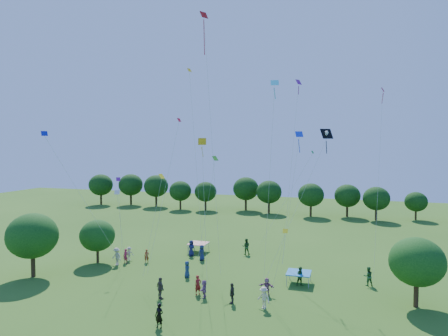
% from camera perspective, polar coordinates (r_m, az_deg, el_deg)
% --- Properties ---
extents(near_tree_west, '(4.94, 4.94, 6.33)m').
position_cam_1_polar(near_tree_west, '(44.18, -25.71, -8.72)').
color(near_tree_west, '#422B19').
rests_on(near_tree_west, ground).
extents(near_tree_north, '(3.84, 3.84, 4.78)m').
position_cam_1_polar(near_tree_north, '(46.88, -17.65, -9.18)').
color(near_tree_north, '#422B19').
rests_on(near_tree_north, ground).
extents(near_tree_east, '(4.32, 4.32, 5.65)m').
position_cam_1_polar(near_tree_east, '(36.30, 25.86, -11.97)').
color(near_tree_east, '#422B19').
rests_on(near_tree_east, ground).
extents(treeline, '(88.01, 8.77, 6.77)m').
position_cam_1_polar(treeline, '(76.87, 7.95, -3.44)').
color(treeline, '#422B19').
rests_on(treeline, ground).
extents(tent_red_stripe, '(2.20, 2.20, 1.10)m').
position_cam_1_polar(tent_red_stripe, '(49.67, -3.69, -10.71)').
color(tent_red_stripe, red).
rests_on(tent_red_stripe, ground).
extents(tent_blue, '(2.20, 2.20, 1.10)m').
position_cam_1_polar(tent_blue, '(39.40, 10.64, -14.51)').
color(tent_blue, '#1C6FB6').
rests_on(tent_blue, ground).
extents(man_in_black, '(0.72, 0.52, 1.78)m').
position_cam_1_polar(man_in_black, '(30.64, -9.25, -20.12)').
color(man_in_black, black).
rests_on(man_in_black, ground).
extents(crowd_person_0, '(0.64, 0.89, 1.62)m').
position_cam_1_polar(crowd_person_0, '(40.72, -5.30, -14.21)').
color(crowd_person_0, navy).
rests_on(crowd_person_0, ground).
extents(crowd_person_1, '(0.71, 0.75, 1.69)m').
position_cam_1_polar(crowd_person_1, '(36.31, -3.74, -16.34)').
color(crowd_person_1, maroon).
rests_on(crowd_person_1, ground).
extents(crowd_person_2, '(1.03, 0.71, 1.89)m').
position_cam_1_polar(crowd_person_2, '(48.58, 3.18, -11.13)').
color(crowd_person_2, '#264D21').
rests_on(crowd_person_2, ground).
extents(crowd_person_3, '(1.01, 1.06, 1.55)m').
position_cam_1_polar(crowd_person_3, '(47.33, -13.41, -11.83)').
color(crowd_person_3, '#C1B59A').
rests_on(crowd_person_3, ground).
extents(crowd_person_4, '(0.46, 1.01, 1.72)m').
position_cam_1_polar(crowd_person_4, '(34.38, 1.16, -17.46)').
color(crowd_person_4, '#38312C').
rests_on(crowd_person_4, ground).
extents(crowd_person_5, '(1.46, 0.67, 1.51)m').
position_cam_1_polar(crowd_person_5, '(36.36, 6.12, -16.48)').
color(crowd_person_5, '#895074').
rests_on(crowd_person_5, ground).
extents(crowd_person_6, '(0.73, 0.98, 1.78)m').
position_cam_1_polar(crowd_person_6, '(46.16, -3.19, -11.98)').
color(crowd_person_6, navy).
rests_on(crowd_person_6, ground).
extents(crowd_person_7, '(0.63, 0.50, 1.49)m').
position_cam_1_polar(crowd_person_7, '(46.12, -10.98, -12.24)').
color(crowd_person_7, maroon).
rests_on(crowd_person_7, ground).
extents(crowd_person_8, '(0.97, 0.71, 1.77)m').
position_cam_1_polar(crowd_person_8, '(40.62, 19.90, -14.33)').
color(crowd_person_8, '#24562A').
rests_on(crowd_person_8, ground).
extents(crowd_person_9, '(1.27, 0.99, 1.77)m').
position_cam_1_polar(crowd_person_9, '(33.56, 5.70, -17.96)').
color(crowd_person_9, beige).
rests_on(crowd_person_9, ground).
extents(crowd_person_10, '(1.19, 1.04, 1.87)m').
position_cam_1_polar(crowd_person_10, '(35.62, -9.08, -16.62)').
color(crowd_person_10, '#473C39').
rests_on(crowd_person_10, ground).
extents(crowd_person_11, '(0.74, 1.49, 1.52)m').
position_cam_1_polar(crowd_person_11, '(35.66, -2.86, -16.86)').
color(crowd_person_11, '#985890').
rests_on(crowd_person_11, ground).
extents(crowd_person_12, '(0.94, 1.03, 1.85)m').
position_cam_1_polar(crowd_person_12, '(48.02, -4.70, -11.34)').
color(crowd_person_12, '#1B1B50').
rests_on(crowd_person_12, ground).
extents(crowd_person_13, '(0.64, 0.46, 1.60)m').
position_cam_1_polar(crowd_person_13, '(46.34, -13.89, -12.13)').
color(crowd_person_13, maroon).
rests_on(crowd_person_13, ground).
extents(crowd_person_14, '(0.99, 0.78, 1.76)m').
position_cam_1_polar(crowd_person_14, '(38.98, 10.91, -14.95)').
color(crowd_person_14, '#2A5424').
rests_on(crowd_person_14, ground).
extents(crowd_person_15, '(1.36, 0.90, 1.91)m').
position_cam_1_polar(crowd_person_15, '(45.87, -15.09, -12.10)').
color(crowd_person_15, '#BCB096').
rests_on(crowd_person_15, ground).
extents(pirate_kite, '(5.39, 5.69, 13.29)m').
position_cam_1_polar(pirate_kite, '(38.76, 14.25, 4.30)').
color(pirate_kite, black).
extents(red_high_kite, '(1.77, 0.80, 23.49)m').
position_cam_1_polar(red_high_kite, '(36.43, -2.45, 14.38)').
color(red_high_kite, red).
extents(small_kite_0, '(2.19, 3.05, 14.28)m').
position_cam_1_polar(small_kite_0, '(37.41, -7.72, 0.51)').
color(small_kite_0, red).
extents(small_kite_1, '(1.19, 1.55, 20.10)m').
position_cam_1_polar(small_kite_1, '(44.31, -4.42, 6.42)').
color(small_kite_1, yellow).
extents(small_kite_2, '(1.17, 2.36, 9.08)m').
position_cam_1_polar(small_kite_2, '(37.34, -9.31, -3.46)').
color(small_kite_2, yellow).
extents(small_kite_3, '(5.94, 2.99, 11.06)m').
position_cam_1_polar(small_kite_3, '(48.57, 10.43, -1.60)').
color(small_kite_3, '#1A9330').
extents(small_kite_4, '(3.88, 6.48, 12.98)m').
position_cam_1_polar(small_kite_4, '(38.79, -21.86, 0.11)').
color(small_kite_4, '#121BB6').
extents(small_kite_5, '(1.42, 2.76, 18.39)m').
position_cam_1_polar(small_kite_5, '(41.12, 10.17, 6.90)').
color(small_kite_5, '#8E1893').
extents(small_kite_6, '(1.25, 3.05, 7.55)m').
position_cam_1_polar(small_kite_6, '(38.98, -14.83, -5.29)').
color(small_kite_6, silver).
extents(small_kite_7, '(1.20, 0.63, 17.31)m').
position_cam_1_polar(small_kite_7, '(34.64, 6.99, 7.12)').
color(small_kite_7, '#0C9ABE').
extents(small_kite_8, '(1.24, 8.49, 17.66)m').
position_cam_1_polar(small_kite_8, '(42.43, 21.49, 4.93)').
color(small_kite_8, red).
extents(small_kite_9, '(1.46, 2.00, 12.38)m').
position_cam_1_polar(small_kite_9, '(35.76, -3.06, 1.26)').
color(small_kite_9, '#E5AC0C').
extents(small_kite_10, '(1.50, 1.77, 5.52)m').
position_cam_1_polar(small_kite_10, '(30.87, 8.35, -10.71)').
color(small_kite_10, yellow).
extents(small_kite_11, '(1.90, 1.31, 10.61)m').
position_cam_1_polar(small_kite_11, '(41.71, -1.64, -0.78)').
color(small_kite_11, '#35991B').
extents(small_kite_12, '(1.87, 1.26, 13.11)m').
position_cam_1_polar(small_kite_12, '(40.06, 10.39, 2.26)').
color(small_kite_12, '#1737EA').
extents(small_kite_13, '(0.46, 0.44, 8.30)m').
position_cam_1_polar(small_kite_13, '(44.24, -14.76, -3.77)').
color(small_kite_13, purple).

